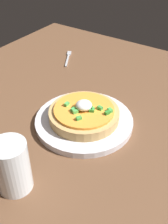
# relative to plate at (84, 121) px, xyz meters

# --- Properties ---
(dining_table) EXTENTS (1.13, 0.86, 0.03)m
(dining_table) POSITION_rel_plate_xyz_m (-0.04, 0.09, -0.02)
(dining_table) COLOR brown
(dining_table) RESTS_ON ground
(plate) EXTENTS (0.24, 0.24, 0.02)m
(plate) POSITION_rel_plate_xyz_m (0.00, 0.00, 0.00)
(plate) COLOR silver
(plate) RESTS_ON dining_table
(pizza) EXTENTS (0.17, 0.17, 0.05)m
(pizza) POSITION_rel_plate_xyz_m (-0.00, -0.00, 0.02)
(pizza) COLOR tan
(pizza) RESTS_ON plate
(cup_near) EXTENTS (0.07, 0.07, 0.11)m
(cup_near) POSITION_rel_plate_xyz_m (-0.23, 0.00, 0.04)
(cup_near) COLOR silver
(cup_near) RESTS_ON dining_table
(fork) EXTENTS (0.11, 0.07, 0.00)m
(fork) POSITION_rel_plate_xyz_m (0.27, 0.25, -0.01)
(fork) COLOR #B7B7BC
(fork) RESTS_ON dining_table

